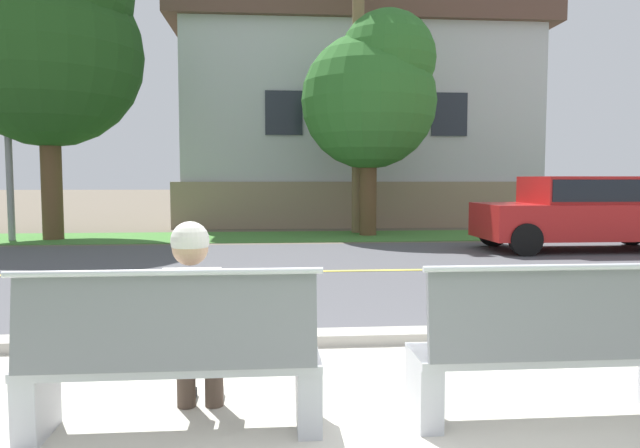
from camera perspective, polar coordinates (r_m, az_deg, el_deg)
ground_plane at (r=11.01m, az=-1.78°, el=-3.41°), size 140.00×140.00×0.00m
sidewalk_pavement at (r=3.66m, az=4.89°, el=-19.69°), size 44.00×3.60×0.01m
curb_edge at (r=5.46m, az=1.39°, el=-10.91°), size 44.00×0.30×0.11m
street_asphalt at (r=9.52m, az=-1.30°, el=-4.61°), size 52.00×8.00×0.01m
road_centre_line at (r=9.52m, az=-1.30°, el=-4.59°), size 48.00×0.14×0.01m
far_verge_grass at (r=15.21m, az=-2.62°, el=-1.22°), size 48.00×2.80×0.02m
bench_left at (r=3.57m, az=-14.06°, el=-12.78°), size 1.71×0.48×1.01m
bench_right at (r=3.92m, az=21.68°, el=-11.42°), size 1.71×0.48×1.01m
seated_person_white at (r=3.66m, az=-12.11°, el=-8.67°), size 0.52×0.68×1.25m
car_red_near at (r=13.48m, az=24.06°, el=1.29°), size 4.30×1.86×1.54m
streetlamp at (r=16.38m, az=-27.81°, el=13.30°), size 0.24×2.10×7.32m
shade_tree_left at (r=16.05m, az=-24.47°, el=16.01°), size 4.50×4.50×7.43m
shade_tree_centre at (r=15.64m, az=5.17°, el=12.63°), size 3.49×3.49×5.76m
garden_wall at (r=18.08m, az=6.65°, el=1.85°), size 13.00×0.36×1.40m
house_across_street at (r=21.19m, az=3.17°, el=9.73°), size 12.01×6.91×6.84m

